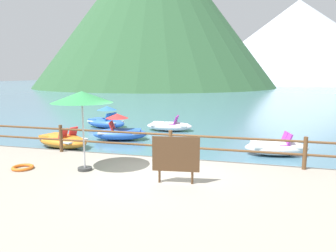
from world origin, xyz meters
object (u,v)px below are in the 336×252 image
life_ring (23,167)px  pedal_boat_2 (169,126)px  pedal_boat_3 (62,140)px  beach_umbrella (82,98)px  pedal_boat_4 (120,132)px  sign_board (176,155)px  pedal_boat_0 (106,121)px  pedal_boat_1 (276,147)px

life_ring → pedal_boat_2: bearing=79.1°
pedal_boat_3 → beach_umbrella: bearing=-49.6°
life_ring → pedal_boat_4: (0.22, 6.35, -0.04)m
sign_board → beach_umbrella: bearing=172.1°
pedal_boat_0 → pedal_boat_1: bearing=-23.8°
sign_board → pedal_boat_1: sign_board is taller
pedal_boat_0 → beach_umbrella: bearing=-67.1°
beach_umbrella → pedal_boat_3: (-3.30, 3.88, -2.15)m
beach_umbrella → pedal_boat_2: beach_umbrella is taller
sign_board → pedal_boat_3: sign_board is taller
pedal_boat_0 → pedal_boat_1: size_ratio=1.06×
sign_board → pedal_boat_4: bearing=124.2°
beach_umbrella → life_ring: 2.71m
life_ring → beach_umbrella: bearing=12.0°
pedal_boat_2 → pedal_boat_4: pedal_boat_4 is taller
life_ring → pedal_boat_0: pedal_boat_0 is taller
pedal_boat_1 → pedal_boat_4: 7.07m
life_ring → pedal_boat_4: bearing=88.0°
beach_umbrella → pedal_boat_2: 9.28m
life_ring → pedal_boat_2: size_ratio=0.24×
pedal_boat_4 → life_ring: bearing=-92.0°
pedal_boat_0 → pedal_boat_3: pedal_boat_0 is taller
sign_board → pedal_boat_1: (2.67, 5.32, -0.83)m
life_ring → sign_board: bearing=-0.1°
sign_board → pedal_boat_3: size_ratio=0.42×
pedal_boat_3 → pedal_boat_1: bearing=6.8°
beach_umbrella → life_ring: beach_umbrella is taller
sign_board → life_ring: (-4.54, 0.01, -0.68)m
beach_umbrella → pedal_boat_3: bearing=130.4°
pedal_boat_0 → pedal_boat_3: 5.14m
sign_board → pedal_boat_2: bearing=106.2°
sign_board → pedal_boat_3: (-6.06, 4.27, -0.83)m
pedal_boat_0 → pedal_boat_2: (3.82, 0.02, -0.14)m
sign_board → pedal_boat_3: 7.46m
pedal_boat_0 → pedal_boat_2: bearing=0.3°
pedal_boat_3 → sign_board: bearing=-35.2°
pedal_boat_1 → pedal_boat_3: (-8.73, -1.05, -0.00)m
sign_board → pedal_boat_0: 11.47m
pedal_boat_0 → pedal_boat_2: size_ratio=1.07×
pedal_boat_2 → pedal_boat_3: 6.11m
beach_umbrella → pedal_boat_1: (5.43, 4.93, -2.15)m
beach_umbrella → pedal_boat_3: 5.53m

